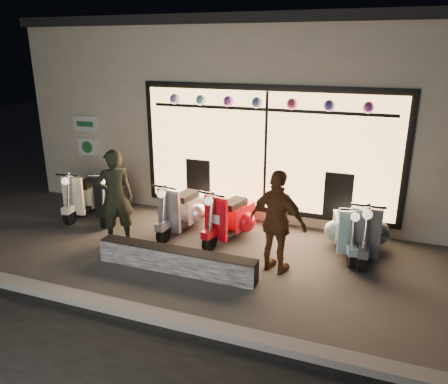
# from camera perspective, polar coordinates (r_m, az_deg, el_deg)

# --- Properties ---
(ground) EXTENTS (40.00, 40.00, 0.00)m
(ground) POSITION_cam_1_polar(r_m,az_deg,el_deg) (8.00, -4.19, -8.12)
(ground) COLOR #383533
(ground) RESTS_ON ground
(kerb) EXTENTS (40.00, 0.25, 0.12)m
(kerb) POSITION_cam_1_polar(r_m,az_deg,el_deg) (6.45, -11.86, -14.95)
(kerb) COLOR slate
(kerb) RESTS_ON ground
(shop_building) EXTENTS (10.20, 6.23, 4.20)m
(shop_building) POSITION_cam_1_polar(r_m,az_deg,el_deg) (11.95, 5.77, 11.28)
(shop_building) COLOR beige
(shop_building) RESTS_ON ground
(graffiti_barrier) EXTENTS (2.78, 0.28, 0.40)m
(graffiti_barrier) POSITION_cam_1_polar(r_m,az_deg,el_deg) (7.38, -6.26, -8.83)
(graffiti_barrier) COLOR black
(graffiti_barrier) RESTS_ON ground
(scooter_silver) EXTENTS (0.58, 1.50, 1.07)m
(scooter_silver) POSITION_cam_1_polar(r_m,az_deg,el_deg) (8.94, -5.16, -2.21)
(scooter_silver) COLOR black
(scooter_silver) RESTS_ON ground
(scooter_red) EXTENTS (0.69, 1.48, 1.06)m
(scooter_red) POSITION_cam_1_polar(r_m,az_deg,el_deg) (8.52, 1.08, -3.25)
(scooter_red) COLOR black
(scooter_red) RESTS_ON ground
(scooter_black) EXTENTS (0.83, 1.49, 1.08)m
(scooter_black) POSITION_cam_1_polar(r_m,az_deg,el_deg) (9.99, -14.28, -0.46)
(scooter_black) COLOR black
(scooter_black) RESTS_ON ground
(scooter_cream) EXTENTS (0.57, 1.45, 1.03)m
(scooter_cream) POSITION_cam_1_polar(r_m,az_deg,el_deg) (10.27, -17.42, -0.34)
(scooter_cream) COLOR black
(scooter_cream) RESTS_ON ground
(scooter_blue) EXTENTS (0.65, 1.40, 0.99)m
(scooter_blue) POSITION_cam_1_polar(r_m,az_deg,el_deg) (8.33, 15.74, -4.67)
(scooter_blue) COLOR black
(scooter_blue) RESTS_ON ground
(scooter_grey) EXTENTS (0.49, 1.53, 1.10)m
(scooter_grey) POSITION_cam_1_polar(r_m,az_deg,el_deg) (8.32, 18.07, -4.60)
(scooter_grey) COLOR black
(scooter_grey) RESTS_ON ground
(man) EXTENTS (0.79, 0.76, 1.82)m
(man) POSITION_cam_1_polar(r_m,az_deg,el_deg) (8.38, -14.03, -0.64)
(man) COLOR black
(man) RESTS_ON ground
(woman) EXTENTS (1.10, 0.70, 1.74)m
(woman) POSITION_cam_1_polar(r_m,az_deg,el_deg) (7.12, 7.02, -3.96)
(woman) COLOR brown
(woman) RESTS_ON ground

